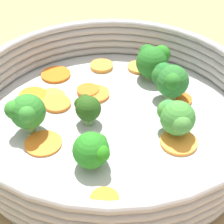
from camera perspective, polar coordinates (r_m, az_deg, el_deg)
ground_plane at (r=0.49m, az=-0.00°, el=-2.59°), size 4.00×4.00×0.00m
skillet at (r=0.48m, az=-0.00°, el=-2.00°), size 0.35×0.35×0.01m
skillet_rim_wall at (r=0.46m, az=-0.00°, el=1.41°), size 0.36×0.36×0.06m
carrot_slice_0 at (r=0.58m, az=-1.59°, el=7.03°), size 0.05×0.05×0.01m
carrot_slice_1 at (r=0.45m, az=-10.42°, el=-4.72°), size 0.06×0.06×0.00m
carrot_slice_2 at (r=0.39m, az=-1.14°, el=-13.24°), size 0.04×0.04×0.01m
carrot_slice_3 at (r=0.52m, az=-9.36°, el=2.18°), size 0.05×0.05×0.00m
carrot_slice_4 at (r=0.53m, az=-3.70°, el=3.27°), size 0.04×0.04×0.01m
carrot_slice_5 at (r=0.45m, az=10.11°, el=-4.54°), size 0.06×0.06×0.00m
carrot_slice_6 at (r=0.53m, az=-11.99°, el=2.46°), size 0.05×0.05×0.00m
carrot_slice_7 at (r=0.57m, az=-8.55°, el=5.66°), size 0.05×0.05×0.00m
carrot_slice_8 at (r=0.52m, az=-2.66°, el=2.75°), size 0.05×0.05×0.00m
carrot_slice_9 at (r=0.52m, az=10.20°, el=1.88°), size 0.05×0.05×0.00m
carrot_slice_10 at (r=0.51m, az=-8.32°, el=1.24°), size 0.05×0.05×0.00m
carrot_slice_11 at (r=0.58m, az=4.13°, el=6.82°), size 0.05×0.05×0.00m
broccoli_floret_0 at (r=0.45m, az=9.62°, el=-0.71°), size 0.05×0.05×0.05m
broccoli_floret_1 at (r=0.50m, az=8.73°, el=4.92°), size 0.05×0.05×0.05m
broccoli_floret_2 at (r=0.40m, az=-2.97°, el=-5.85°), size 0.04×0.04×0.04m
broccoli_floret_3 at (r=0.55m, az=6.20°, el=7.84°), size 0.05×0.05×0.05m
broccoli_floret_4 at (r=0.45m, az=-12.93°, el=0.02°), size 0.05×0.05×0.05m
broccoli_floret_5 at (r=0.46m, az=-3.81°, el=0.66°), size 0.03×0.03×0.04m
mushroom_piece_0 at (r=0.49m, az=-13.10°, el=-0.28°), size 0.03×0.03×0.01m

